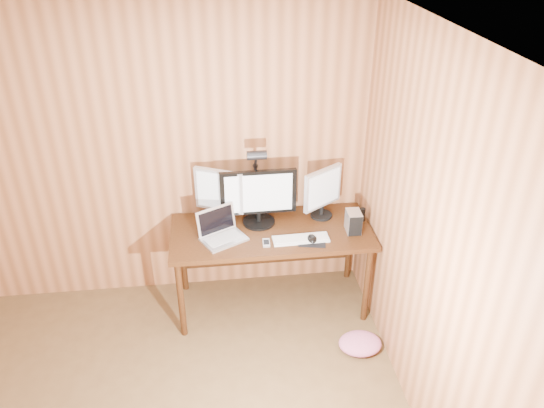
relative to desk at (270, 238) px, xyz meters
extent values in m
plane|color=silver|center=(-0.93, -1.70, 1.87)|extent=(4.00, 4.00, 0.00)
plane|color=#AA663D|center=(-0.93, 0.30, 0.62)|extent=(4.00, 0.00, 4.00)
plane|color=#AA663D|center=(0.82, -1.70, 0.62)|extent=(0.00, 4.00, 4.00)
cube|color=#371C0B|center=(0.00, -0.07, 0.10)|extent=(1.60, 0.70, 0.04)
cube|color=#371C0B|center=(0.00, 0.25, -0.17)|extent=(1.48, 0.02, 0.51)
cylinder|color=#371C0B|center=(-0.74, -0.36, -0.27)|extent=(0.05, 0.05, 0.71)
cylinder|color=#371C0B|center=(-0.74, 0.22, -0.27)|extent=(0.05, 0.05, 0.71)
cylinder|color=#371C0B|center=(0.74, -0.36, -0.27)|extent=(0.05, 0.05, 0.71)
cylinder|color=#371C0B|center=(0.74, 0.22, -0.27)|extent=(0.05, 0.05, 0.71)
cylinder|color=black|center=(-0.09, 0.05, 0.13)|extent=(0.26, 0.26, 0.02)
cylinder|color=black|center=(-0.09, 0.05, 0.18)|extent=(0.04, 0.04, 0.08)
cube|color=black|center=(-0.09, 0.05, 0.41)|extent=(0.61, 0.05, 0.37)
cube|color=silver|center=(-0.09, 0.03, 0.41)|extent=(0.53, 0.01, 0.32)
cylinder|color=black|center=(-0.39, 0.12, 0.13)|extent=(0.19, 0.19, 0.02)
cylinder|color=black|center=(-0.39, 0.12, 0.18)|extent=(0.04, 0.04, 0.09)
cube|color=silver|center=(-0.39, 0.12, 0.41)|extent=(0.39, 0.21, 0.36)
cube|color=silver|center=(-0.40, 0.10, 0.41)|extent=(0.33, 0.16, 0.31)
cylinder|color=black|center=(0.44, 0.09, 0.13)|extent=(0.18, 0.18, 0.02)
cylinder|color=black|center=(0.44, 0.09, 0.18)|extent=(0.04, 0.04, 0.08)
cube|color=silver|center=(0.44, 0.09, 0.39)|extent=(0.34, 0.24, 0.33)
cube|color=silver|center=(0.45, 0.08, 0.39)|extent=(0.28, 0.19, 0.29)
cube|color=silver|center=(-0.38, -0.17, 0.13)|extent=(0.39, 0.35, 0.02)
cube|color=silver|center=(-0.43, -0.07, 0.25)|extent=(0.31, 0.20, 0.22)
cube|color=black|center=(-0.43, -0.07, 0.25)|extent=(0.27, 0.16, 0.18)
cube|color=#B2B2B7|center=(-0.38, -0.17, 0.14)|extent=(0.31, 0.25, 0.00)
cube|color=silver|center=(0.21, -0.24, 0.13)|extent=(0.44, 0.14, 0.02)
cube|color=white|center=(0.21, -0.24, 0.14)|extent=(0.41, 0.12, 0.00)
cube|color=black|center=(0.29, -0.27, 0.12)|extent=(0.24, 0.21, 0.00)
ellipsoid|color=black|center=(0.29, -0.27, 0.15)|extent=(0.10, 0.13, 0.04)
cube|color=silver|center=(0.64, -0.16, 0.21)|extent=(0.11, 0.15, 0.17)
cube|color=black|center=(0.64, -0.24, 0.21)|extent=(0.10, 0.01, 0.17)
cube|color=silver|center=(-0.06, -0.26, 0.13)|extent=(0.06, 0.11, 0.01)
cube|color=black|center=(-0.06, -0.26, 0.14)|extent=(0.05, 0.07, 0.00)
cylinder|color=black|center=(0.76, -0.01, 0.18)|extent=(0.05, 0.05, 0.11)
cube|color=black|center=(-0.09, 0.24, 0.11)|extent=(0.05, 0.06, 0.06)
cylinder|color=black|center=(-0.09, 0.24, 0.34)|extent=(0.03, 0.03, 0.43)
sphere|color=black|center=(-0.09, 0.24, 0.55)|extent=(0.04, 0.04, 0.04)
cylinder|color=black|center=(-0.09, 0.17, 0.63)|extent=(0.02, 0.15, 0.18)
cylinder|color=black|center=(-0.09, 0.08, 0.71)|extent=(0.15, 0.07, 0.07)
camera|label=1|loc=(-0.42, -3.61, 2.41)|focal=35.00mm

